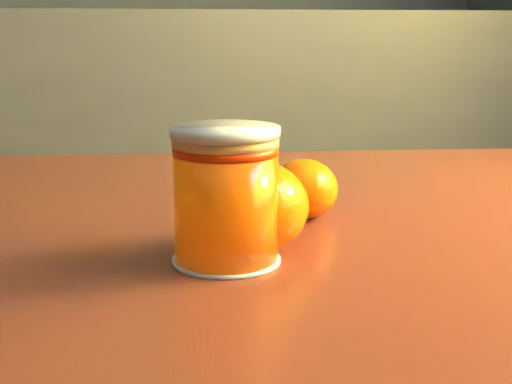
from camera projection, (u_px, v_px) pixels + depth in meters
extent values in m
cube|color=maroon|center=(279.00, 240.00, 0.62)|extent=(1.03, 0.78, 0.04)
cylinder|color=#DE4B04|center=(226.00, 205.00, 0.49)|extent=(0.07, 0.07, 0.08)
cylinder|color=#E7AA5E|center=(225.00, 141.00, 0.48)|extent=(0.07, 0.07, 0.01)
cylinder|color=silver|center=(225.00, 133.00, 0.48)|extent=(0.07, 0.07, 0.00)
ellipsoid|color=#FF6405|center=(257.00, 207.00, 0.52)|extent=(0.10, 0.10, 0.07)
ellipsoid|color=#FF6405|center=(304.00, 189.00, 0.61)|extent=(0.08, 0.08, 0.05)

